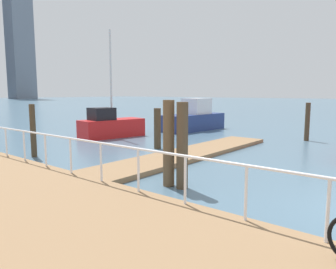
{
  "coord_description": "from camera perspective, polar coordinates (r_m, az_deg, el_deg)",
  "views": [
    {
      "loc": [
        -8.53,
        -0.46,
        2.79
      ],
      "look_at": [
        -0.24,
        6.35,
        1.38
      ],
      "focal_mm": 34.25,
      "sensor_mm": 36.0,
      "label": 1
    }
  ],
  "objects": [
    {
      "name": "boardwalk_railing",
      "position": [
        11.69,
        -22.73,
        -0.81
      ],
      "size": [
        0.06,
        26.75,
        1.08
      ],
      "color": "white",
      "rests_on": "boardwalk"
    },
    {
      "name": "dock_piling_3",
      "position": [
        14.99,
        -22.89,
        0.62
      ],
      "size": [
        0.24,
        0.24,
        2.3
      ],
      "primitive_type": "cylinder",
      "color": "#473826",
      "rests_on": "ground_plane"
    },
    {
      "name": "dock_piling_2",
      "position": [
        20.19,
        23.55,
        2.08
      ],
      "size": [
        0.27,
        0.27,
        2.21
      ],
      "primitive_type": "cylinder",
      "color": "#473826",
      "rests_on": "ground_plane"
    },
    {
      "name": "moored_boat_0",
      "position": [
        23.9,
        4.62,
        2.8
      ],
      "size": [
        5.49,
        2.32,
        2.37
      ],
      "color": "navy",
      "rests_on": "ground_plane"
    },
    {
      "name": "skyline_tower_6",
      "position": [
        163.23,
        -25.07,
        18.26
      ],
      "size": [
        9.81,
        8.21,
        70.4
      ],
      "primitive_type": "cube",
      "rotation": [
        0.0,
        0.0,
        0.02
      ],
      "color": "slate",
      "rests_on": "ground_plane"
    },
    {
      "name": "dock_piling_4",
      "position": [
        9.49,
        0.12,
        -1.61
      ],
      "size": [
        0.34,
        0.34,
        2.57
      ],
      "primitive_type": "cylinder",
      "color": "brown",
      "rests_on": "ground_plane"
    },
    {
      "name": "dock_piling_0",
      "position": [
        15.91,
        -1.9,
        1.07
      ],
      "size": [
        0.35,
        0.35,
        2.02
      ],
      "primitive_type": "cylinder",
      "color": "#473826",
      "rests_on": "ground_plane"
    },
    {
      "name": "moored_boat_2",
      "position": [
        20.33,
        -10.21,
        1.57
      ],
      "size": [
        4.23,
        2.21,
        6.56
      ],
      "color": "red",
      "rests_on": "ground_plane"
    },
    {
      "name": "ground_plane",
      "position": [
        22.34,
        -27.76,
        -0.55
      ],
      "size": [
        300.0,
        300.0,
        0.0
      ],
      "primitive_type": "plane",
      "color": "slate"
    },
    {
      "name": "floating_dock",
      "position": [
        14.03,
        3.05,
        -3.61
      ],
      "size": [
        12.14,
        2.0,
        0.18
      ],
      "primitive_type": "cube",
      "color": "#93704C",
      "rests_on": "ground_plane"
    },
    {
      "name": "dock_piling_1",
      "position": [
        9.24,
        2.55,
        -2.02
      ],
      "size": [
        0.34,
        0.34,
        2.52
      ],
      "primitive_type": "cylinder",
      "color": "brown",
      "rests_on": "ground_plane"
    }
  ]
}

